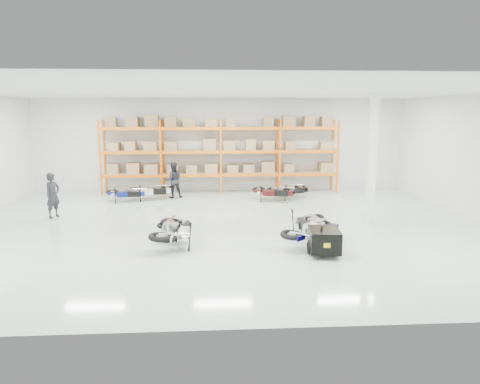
{
  "coord_description": "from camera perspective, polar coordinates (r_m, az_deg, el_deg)",
  "views": [
    {
      "loc": [
        -0.31,
        -14.07,
        3.82
      ],
      "look_at": [
        0.58,
        0.58,
        1.1
      ],
      "focal_mm": 32.0,
      "sensor_mm": 36.0,
      "label": 1
    }
  ],
  "objects": [
    {
      "name": "moto_black_far_left",
      "position": [
        12.63,
        -8.92,
        -4.84
      ],
      "size": [
        1.01,
        1.74,
        1.08
      ],
      "primitive_type": null,
      "rotation": [
        0.0,
        -0.09,
        3.25
      ],
      "color": "black",
      "rests_on": "ground"
    },
    {
      "name": "pallet_rack",
      "position": [
        20.58,
        -2.61,
        6.14
      ],
      "size": [
        11.28,
        0.98,
        3.62
      ],
      "color": "orange",
      "rests_on": "ground"
    },
    {
      "name": "trailer",
      "position": [
        11.92,
        11.15,
        -6.32
      ],
      "size": [
        0.9,
        1.72,
        0.71
      ],
      "rotation": [
        0.0,
        0.0,
        -0.11
      ],
      "color": "black",
      "rests_on": "ground"
    },
    {
      "name": "person_back",
      "position": [
        19.64,
        -8.87,
        1.57
      ],
      "size": [
        0.9,
        0.76,
        1.63
      ],
      "primitive_type": "imported",
      "rotation": [
        0.0,
        0.0,
        3.34
      ],
      "color": "black",
      "rests_on": "ground"
    },
    {
      "name": "moto_back_d",
      "position": [
        18.78,
        4.59,
        0.41
      ],
      "size": [
        1.95,
        1.38,
        1.15
      ],
      "primitive_type": null,
      "rotation": [
        0.0,
        -0.09,
        1.26
      ],
      "color": "#400C0E",
      "rests_on": "ground"
    },
    {
      "name": "moto_back_a",
      "position": [
        19.26,
        -14.82,
        0.19
      ],
      "size": [
        1.65,
        0.9,
        1.03
      ],
      "primitive_type": null,
      "rotation": [
        0.0,
        -0.09,
        1.64
      ],
      "color": "navy",
      "rests_on": "ground"
    },
    {
      "name": "moto_blue_centre",
      "position": [
        12.51,
        9.85,
        -4.66
      ],
      "size": [
        2.01,
        2.01,
        1.23
      ],
      "primitive_type": null,
      "rotation": [
        0.0,
        -0.09,
        2.36
      ],
      "color": "#080851",
      "rests_on": "ground"
    },
    {
      "name": "moto_back_b",
      "position": [
        19.43,
        -11.77,
        0.57
      ],
      "size": [
        1.91,
        1.21,
        1.15
      ],
      "primitive_type": null,
      "rotation": [
        0.0,
        -0.09,
        1.77
      ],
      "color": "silver",
      "rests_on": "ground"
    },
    {
      "name": "structural_column",
      "position": [
        15.66,
        17.21,
        4.28
      ],
      "size": [
        0.25,
        0.25,
        4.5
      ],
      "primitive_type": "cube",
      "color": "white",
      "rests_on": "ground"
    },
    {
      "name": "person_left",
      "position": [
        17.18,
        -23.69,
        -0.4
      ],
      "size": [
        0.64,
        0.73,
        1.67
      ],
      "primitive_type": "imported",
      "rotation": [
        0.0,
        0.0,
        1.09
      ],
      "color": "#22232A",
      "rests_on": "ground"
    },
    {
      "name": "room",
      "position": [
        14.16,
        -2.2,
        4.13
      ],
      "size": [
        18.0,
        18.0,
        18.0
      ],
      "color": "#B3C8B6",
      "rests_on": "ground"
    },
    {
      "name": "moto_back_c",
      "position": [
        19.4,
        6.61,
        0.63
      ],
      "size": [
        1.88,
        1.36,
        1.1
      ],
      "primitive_type": null,
      "rotation": [
        0.0,
        -0.09,
        1.91
      ],
      "color": "black",
      "rests_on": "ground"
    },
    {
      "name": "moto_silver_left",
      "position": [
        12.6,
        -8.8,
        -4.48
      ],
      "size": [
        1.12,
        2.01,
        1.25
      ],
      "primitive_type": null,
      "rotation": [
        0.0,
        -0.09,
        3.06
      ],
      "color": "silver",
      "rests_on": "ground"
    },
    {
      "name": "moto_touring_right",
      "position": [
        13.37,
        9.47,
        -3.76
      ],
      "size": [
        1.05,
        1.9,
        1.19
      ],
      "primitive_type": null,
      "rotation": [
        0.0,
        -0.09,
        -0.08
      ],
      "color": "black",
      "rests_on": "ground"
    }
  ]
}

